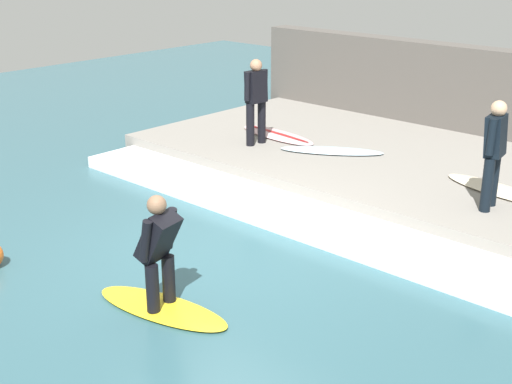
# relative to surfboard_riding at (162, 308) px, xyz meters

# --- Properties ---
(ground_plane) EXTENTS (28.00, 28.00, 0.00)m
(ground_plane) POSITION_rel_surfboard_riding_xyz_m (1.49, 0.51, -0.03)
(ground_plane) COLOR #335B66
(concrete_ledge) EXTENTS (4.40, 9.19, 0.35)m
(concrete_ledge) POSITION_rel_surfboard_riding_xyz_m (5.66, 0.51, 0.15)
(concrete_ledge) COLOR gray
(concrete_ledge) RESTS_ON ground_plane
(back_wall) EXTENTS (0.50, 9.65, 1.93)m
(back_wall) POSITION_rel_surfboard_riding_xyz_m (8.11, 0.51, 0.94)
(back_wall) COLOR #544F49
(back_wall) RESTS_ON ground_plane
(wave_foam_crest) EXTENTS (1.00, 8.73, 0.19)m
(wave_foam_crest) POSITION_rel_surfboard_riding_xyz_m (2.96, 0.51, 0.07)
(wave_foam_crest) COLOR silver
(wave_foam_crest) RESTS_ON ground_plane
(surfboard_riding) EXTENTS (0.86, 1.78, 0.06)m
(surfboard_riding) POSITION_rel_surfboard_riding_xyz_m (0.00, 0.00, 0.00)
(surfboard_riding) COLOR yellow
(surfboard_riding) RESTS_ON ground_plane
(surfer_riding) EXTENTS (0.50, 0.49, 1.28)m
(surfer_riding) POSITION_rel_surfboard_riding_xyz_m (0.00, -0.00, 0.74)
(surfer_riding) COLOR black
(surfer_riding) RESTS_ON surfboard_riding
(surfer_waiting_near) EXTENTS (0.51, 0.26, 1.51)m
(surfer_waiting_near) POSITION_rel_surfboard_riding_xyz_m (4.66, 2.87, 1.18)
(surfer_waiting_near) COLOR black
(surfer_waiting_near) RESTS_ON concrete_ledge
(surfboard_waiting_near) EXTENTS (0.77, 1.86, 0.07)m
(surfboard_waiting_near) POSITION_rel_surfboard_riding_xyz_m (5.30, 2.91, 0.35)
(surfboard_waiting_near) COLOR beige
(surfboard_waiting_near) RESTS_ON concrete_ledge
(surfer_waiting_far) EXTENTS (0.51, 0.30, 1.50)m
(surfer_waiting_far) POSITION_rel_surfboard_riding_xyz_m (4.46, -1.62, 1.17)
(surfer_waiting_far) COLOR black
(surfer_waiting_far) RESTS_ON concrete_ledge
(surfboard_waiting_far) EXTENTS (0.86, 1.80, 0.06)m
(surfboard_waiting_far) POSITION_rel_surfboard_riding_xyz_m (5.19, -1.41, 0.35)
(surfboard_waiting_far) COLOR beige
(surfboard_waiting_far) RESTS_ON concrete_ledge
(surfboard_spare) EXTENTS (1.35, 1.76, 0.06)m
(surfboard_spare) POSITION_rel_surfboard_riding_xyz_m (5.15, 1.55, 0.35)
(surfboard_spare) COLOR silver
(surfboard_spare) RESTS_ON concrete_ledge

